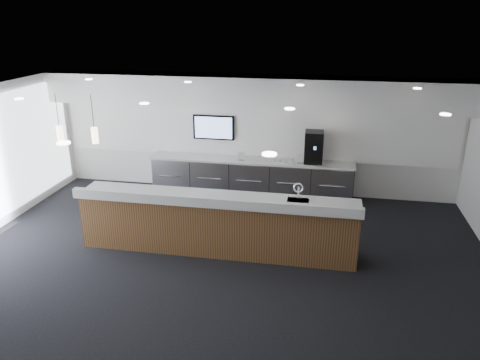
# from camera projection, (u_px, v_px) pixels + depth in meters

# --- Properties ---
(ground) EXTENTS (10.00, 10.00, 0.00)m
(ground) POSITION_uv_depth(u_px,v_px,m) (218.00, 268.00, 8.52)
(ground) COLOR black
(ground) RESTS_ON ground
(ceiling) EXTENTS (10.00, 8.00, 0.02)m
(ceiling) POSITION_uv_depth(u_px,v_px,m) (215.00, 104.00, 7.50)
(ceiling) COLOR black
(ceiling) RESTS_ON back_wall
(back_wall) EXTENTS (10.00, 0.02, 3.00)m
(back_wall) POSITION_uv_depth(u_px,v_px,m) (253.00, 134.00, 11.70)
(back_wall) COLOR white
(back_wall) RESTS_ON ground
(soffit_bulkhead) EXTENTS (10.00, 0.90, 0.70)m
(soffit_bulkhead) POSITION_uv_depth(u_px,v_px,m) (251.00, 91.00, 10.90)
(soffit_bulkhead) COLOR white
(soffit_bulkhead) RESTS_ON back_wall
(alcove_panel) EXTENTS (9.80, 0.06, 1.40)m
(alcove_panel) POSITION_uv_depth(u_px,v_px,m) (253.00, 131.00, 11.64)
(alcove_panel) COLOR white
(alcove_panel) RESTS_ON back_wall
(back_credenza) EXTENTS (5.06, 0.66, 0.95)m
(back_credenza) POSITION_uv_depth(u_px,v_px,m) (251.00, 177.00, 11.72)
(back_credenza) COLOR gray
(back_credenza) RESTS_ON ground
(wall_tv) EXTENTS (1.05, 0.08, 0.62)m
(wall_tv) POSITION_uv_depth(u_px,v_px,m) (214.00, 127.00, 11.74)
(wall_tv) COLOR black
(wall_tv) RESTS_ON back_wall
(pendant_left) EXTENTS (0.12, 0.12, 0.30)m
(pendant_left) POSITION_uv_depth(u_px,v_px,m) (103.00, 131.00, 8.91)
(pendant_left) COLOR beige
(pendant_left) RESTS_ON ceiling
(pendant_right) EXTENTS (0.12, 0.12, 0.30)m
(pendant_right) POSITION_uv_depth(u_px,v_px,m) (69.00, 129.00, 9.03)
(pendant_right) COLOR beige
(pendant_right) RESTS_ON ceiling
(ceiling_can_lights) EXTENTS (7.00, 5.00, 0.02)m
(ceiling_can_lights) POSITION_uv_depth(u_px,v_px,m) (215.00, 106.00, 7.51)
(ceiling_can_lights) COLOR silver
(ceiling_can_lights) RESTS_ON ceiling
(service_counter) EXTENTS (5.35, 0.89, 1.49)m
(service_counter) POSITION_uv_depth(u_px,v_px,m) (217.00, 223.00, 8.96)
(service_counter) COLOR #4D2B19
(service_counter) RESTS_ON ground
(coffee_machine) EXTENTS (0.45, 0.58, 0.76)m
(coffee_machine) POSITION_uv_depth(u_px,v_px,m) (314.00, 147.00, 11.22)
(coffee_machine) COLOR black
(coffee_machine) RESTS_ON back_credenza
(info_sign_left) EXTENTS (0.16, 0.04, 0.21)m
(info_sign_left) POSITION_uv_depth(u_px,v_px,m) (241.00, 156.00, 11.47)
(info_sign_left) COLOR silver
(info_sign_left) RESTS_ON back_credenza
(info_sign_right) EXTENTS (0.17, 0.02, 0.22)m
(info_sign_right) POSITION_uv_depth(u_px,v_px,m) (301.00, 159.00, 11.23)
(info_sign_right) COLOR silver
(info_sign_right) RESTS_ON back_credenza
(cup_0) EXTENTS (0.10, 0.10, 0.10)m
(cup_0) POSITION_uv_depth(u_px,v_px,m) (309.00, 161.00, 11.24)
(cup_0) COLOR white
(cup_0) RESTS_ON back_credenza
(cup_1) EXTENTS (0.14, 0.14, 0.10)m
(cup_1) POSITION_uv_depth(u_px,v_px,m) (303.00, 161.00, 11.26)
(cup_1) COLOR white
(cup_1) RESTS_ON back_credenza
(cup_2) EXTENTS (0.13, 0.13, 0.10)m
(cup_2) POSITION_uv_depth(u_px,v_px,m) (297.00, 161.00, 11.29)
(cup_2) COLOR white
(cup_2) RESTS_ON back_credenza
(cup_3) EXTENTS (0.13, 0.13, 0.10)m
(cup_3) POSITION_uv_depth(u_px,v_px,m) (291.00, 160.00, 11.31)
(cup_3) COLOR white
(cup_3) RESTS_ON back_credenza
(cup_4) EXTENTS (0.14, 0.14, 0.10)m
(cup_4) POSITION_uv_depth(u_px,v_px,m) (285.00, 160.00, 11.34)
(cup_4) COLOR white
(cup_4) RESTS_ON back_credenza
(cup_5) EXTENTS (0.11, 0.11, 0.10)m
(cup_5) POSITION_uv_depth(u_px,v_px,m) (280.00, 160.00, 11.36)
(cup_5) COLOR white
(cup_5) RESTS_ON back_credenza
(cup_6) EXTENTS (0.14, 0.14, 0.10)m
(cup_6) POSITION_uv_depth(u_px,v_px,m) (274.00, 159.00, 11.38)
(cup_6) COLOR white
(cup_6) RESTS_ON back_credenza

